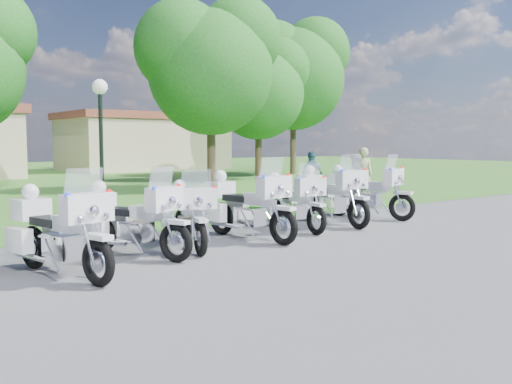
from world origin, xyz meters
TOP-DOWN VIEW (x-y plane):
  - ground at (0.00, 0.00)m, footprint 100.00×100.00m
  - motorcycle_1 at (-5.36, 0.12)m, footprint 1.14×2.44m
  - motorcycle_2 at (-3.85, 0.80)m, footprint 1.35×2.27m
  - motorcycle_3 at (-2.59, 0.96)m, footprint 1.18×2.21m
  - motorcycle_4 at (-1.14, 1.04)m, footprint 1.02×2.56m
  - motorcycle_5 at (0.49, 1.45)m, footprint 0.95×2.34m
  - motorcycle_6 at (1.82, 1.55)m, footprint 1.00×2.58m
  - motorcycle_7 at (3.34, 1.77)m, footprint 1.28×2.48m
  - lamp_post at (-1.64, 7.35)m, footprint 0.44×0.44m
  - tree_2 at (5.14, 12.03)m, footprint 6.18×5.27m
  - tree_3 at (10.81, 16.03)m, footprint 5.75×4.91m
  - tree_4 at (15.60, 18.66)m, footprint 7.40×6.32m
  - building_east at (11.00, 30.00)m, footprint 11.44×7.28m
  - bystander_a at (6.53, 4.67)m, footprint 0.79×0.76m
  - bystander_b at (5.29, 3.90)m, footprint 0.98×0.90m
  - bystander_c at (5.55, 6.13)m, footprint 1.01×0.45m

SIDE VIEW (x-z plane):
  - ground at x=0.00m, z-range 0.00..0.00m
  - motorcycle_3 at x=-2.59m, z-range -0.13..1.41m
  - motorcycle_5 at x=0.49m, z-range -0.13..1.44m
  - motorcycle_2 at x=-3.85m, z-range -0.13..1.48m
  - motorcycle_1 at x=-5.36m, z-range -0.14..1.52m
  - motorcycle_7 at x=3.34m, z-range -0.14..1.57m
  - motorcycle_4 at x=-1.14m, z-range -0.14..1.58m
  - motorcycle_6 at x=1.82m, z-range -0.14..1.59m
  - bystander_b at x=5.29m, z-range 0.00..1.63m
  - bystander_c at x=5.55m, z-range 0.00..1.70m
  - bystander_a at x=6.53m, z-range 0.00..1.83m
  - building_east at x=11.00m, z-range 0.02..4.12m
  - lamp_post at x=-1.64m, z-range 1.00..4.81m
  - tree_3 at x=10.81m, z-range 1.24..8.91m
  - tree_2 at x=5.14m, z-range 1.33..9.57m
  - tree_4 at x=15.60m, z-range 1.60..11.47m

